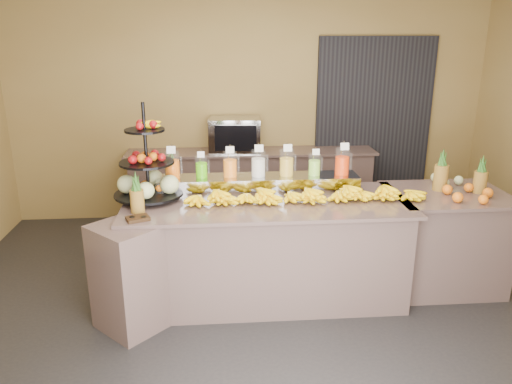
{
  "coord_description": "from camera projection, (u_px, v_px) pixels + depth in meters",
  "views": [
    {
      "loc": [
        -0.43,
        -3.82,
        2.35
      ],
      "look_at": [
        -0.1,
        0.3,
        1.02
      ],
      "focal_mm": 35.0,
      "sensor_mm": 36.0,
      "label": 1
    }
  ],
  "objects": [
    {
      "name": "juice_pitcher_orange_a",
      "position": [
        173.0,
        167.0,
        4.5
      ],
      "size": [
        0.13,
        0.14,
        0.32
      ],
      "color": "silver",
      "rests_on": "pitcher_tray"
    },
    {
      "name": "banana_heap",
      "position": [
        304.0,
        193.0,
        4.37
      ],
      "size": [
        2.09,
        0.19,
        0.17
      ],
      "color": "#FFEA0C",
      "rests_on": "buffet_counter"
    },
    {
      "name": "ground",
      "position": [
        270.0,
        312.0,
        4.38
      ],
      "size": [
        6.0,
        6.0,
        0.0
      ],
      "primitive_type": "plane",
      "color": "black",
      "rests_on": "ground"
    },
    {
      "name": "buffet_counter",
      "position": [
        254.0,
        252.0,
        4.48
      ],
      "size": [
        2.75,
        1.25,
        0.93
      ],
      "color": "gray",
      "rests_on": "ground"
    },
    {
      "name": "juice_pitcher_orange_b",
      "position": [
        230.0,
        166.0,
        4.55
      ],
      "size": [
        0.13,
        0.13,
        0.31
      ],
      "color": "silver",
      "rests_on": "pitcher_tray"
    },
    {
      "name": "room_envelope",
      "position": [
        283.0,
        86.0,
        4.57
      ],
      "size": [
        6.04,
        5.02,
        2.82
      ],
      "color": "olive",
      "rests_on": "ground"
    },
    {
      "name": "juice_pitcher_milk",
      "position": [
        258.0,
        165.0,
        4.56
      ],
      "size": [
        0.13,
        0.14,
        0.32
      ],
      "color": "silver",
      "rests_on": "pitcher_tray"
    },
    {
      "name": "pitcher_tray",
      "position": [
        258.0,
        184.0,
        4.62
      ],
      "size": [
        1.85,
        0.3,
        0.15
      ],
      "primitive_type": "cube",
      "color": "gray",
      "rests_on": "buffet_counter"
    },
    {
      "name": "juice_pitcher_green",
      "position": [
        201.0,
        168.0,
        4.53
      ],
      "size": [
        0.11,
        0.11,
        0.26
      ],
      "color": "silver",
      "rests_on": "pitcher_tray"
    },
    {
      "name": "juice_pitcher_orange_c",
      "position": [
        342.0,
        163.0,
        4.62
      ],
      "size": [
        0.13,
        0.14,
        0.32
      ],
      "color": "silver",
      "rests_on": "pitcher_tray"
    },
    {
      "name": "condiment_caddy",
      "position": [
        138.0,
        218.0,
        3.94
      ],
      "size": [
        0.21,
        0.19,
        0.03
      ],
      "primitive_type": "cube",
      "rotation": [
        0.0,
        0.0,
        0.39
      ],
      "color": "black",
      "rests_on": "buffet_counter"
    },
    {
      "name": "juice_pitcher_lemon",
      "position": [
        287.0,
        164.0,
        4.58
      ],
      "size": [
        0.13,
        0.14,
        0.32
      ],
      "color": "silver",
      "rests_on": "pitcher_tray"
    },
    {
      "name": "pineapple_left_a",
      "position": [
        137.0,
        198.0,
        4.07
      ],
      "size": [
        0.11,
        0.11,
        0.35
      ],
      "rotation": [
        0.0,
        0.0,
        0.14
      ],
      "color": "brown",
      "rests_on": "buffet_counter"
    },
    {
      "name": "juice_pitcher_lime",
      "position": [
        314.0,
        165.0,
        4.61
      ],
      "size": [
        0.11,
        0.11,
        0.27
      ],
      "color": "silver",
      "rests_on": "pitcher_tray"
    },
    {
      "name": "pineapple_left_b",
      "position": [
        172.0,
        173.0,
        4.72
      ],
      "size": [
        0.12,
        0.12,
        0.39
      ],
      "rotation": [
        0.0,
        0.0,
        0.36
      ],
      "color": "brown",
      "rests_on": "buffet_counter"
    },
    {
      "name": "oven_warmer",
      "position": [
        235.0,
        134.0,
        6.15
      ],
      "size": [
        0.65,
        0.48,
        0.42
      ],
      "primitive_type": "cube",
      "rotation": [
        0.0,
        0.0,
        -0.07
      ],
      "color": "gray",
      "rests_on": "back_ledge"
    },
    {
      "name": "right_counter",
      "position": [
        443.0,
        239.0,
        4.75
      ],
      "size": [
        1.08,
        0.88,
        0.93
      ],
      "color": "gray",
      "rests_on": "ground"
    },
    {
      "name": "fruit_stand",
      "position": [
        152.0,
        175.0,
        4.38
      ],
      "size": [
        0.69,
        0.69,
        0.86
      ],
      "rotation": [
        0.0,
        0.0,
        -0.15
      ],
      "color": "black",
      "rests_on": "buffet_counter"
    },
    {
      "name": "right_fruit_pile",
      "position": [
        463.0,
        187.0,
        4.53
      ],
      "size": [
        0.46,
        0.44,
        0.24
      ],
      "color": "brown",
      "rests_on": "right_counter"
    },
    {
      "name": "back_ledge",
      "position": [
        251.0,
        186.0,
        6.37
      ],
      "size": [
        3.1,
        0.55,
        0.93
      ],
      "color": "gray",
      "rests_on": "ground"
    }
  ]
}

